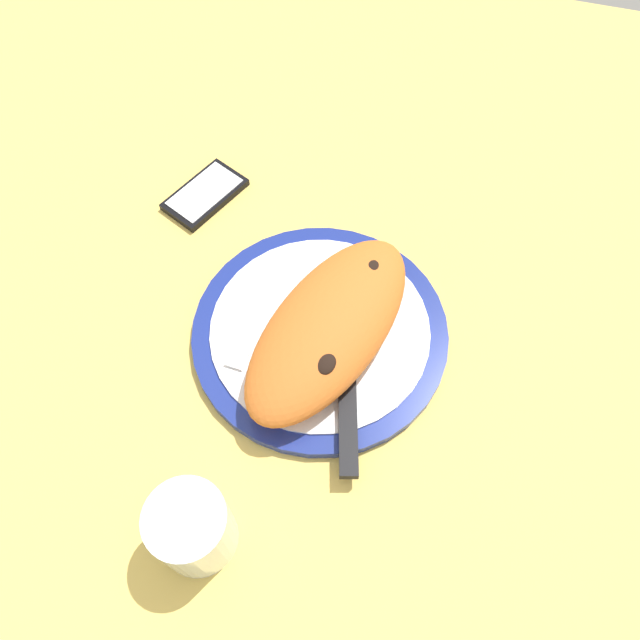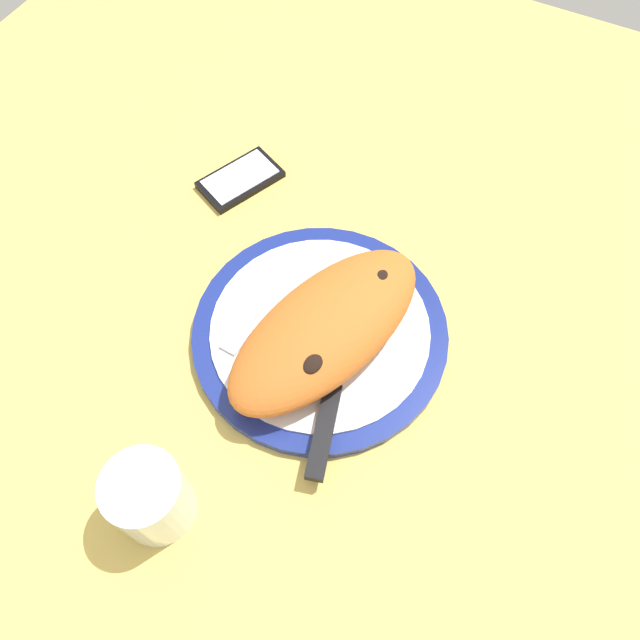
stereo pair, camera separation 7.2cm
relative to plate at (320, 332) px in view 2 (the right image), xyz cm
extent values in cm
cube|color=#DBB756|center=(0.00, 0.00, -2.31)|extent=(150.00, 150.00, 3.00)
cylinder|color=navy|center=(0.00, 0.00, -0.12)|extent=(30.41, 30.41, 1.39)
cylinder|color=white|center=(0.00, 0.00, 0.73)|extent=(26.05, 26.05, 0.30)
ellipsoid|color=#C16023|center=(1.17, 1.38, 3.93)|extent=(29.81, 19.99, 6.10)
ellipsoid|color=black|center=(6.47, 2.43, 6.10)|extent=(3.19, 2.44, 1.08)
ellipsoid|color=black|center=(-6.47, 4.34, 5.99)|extent=(2.62, 2.02, 0.85)
cube|color=silver|center=(-3.12, -7.54, 1.08)|extent=(13.78, 1.62, 0.40)
cube|color=silver|center=(5.74, -8.01, 1.08)|extent=(4.11, 2.41, 0.40)
cube|color=silver|center=(-0.06, 3.13, 1.08)|extent=(12.72, 4.98, 0.40)
cube|color=black|center=(11.24, 6.30, 1.48)|extent=(10.86, 4.81, 1.20)
cube|color=black|center=(-16.47, -20.99, -0.31)|extent=(12.65, 10.23, 1.00)
cube|color=white|center=(-16.47, -20.99, 0.27)|extent=(11.05, 8.83, 0.16)
cylinder|color=silver|center=(25.83, -5.34, 3.76)|extent=(7.77, 7.77, 9.15)
cylinder|color=silver|center=(25.83, -5.34, 1.05)|extent=(7.15, 7.15, 3.31)
camera|label=1|loc=(34.16, 9.66, 65.23)|focal=35.02mm
camera|label=2|loc=(31.53, 16.32, 65.23)|focal=35.02mm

